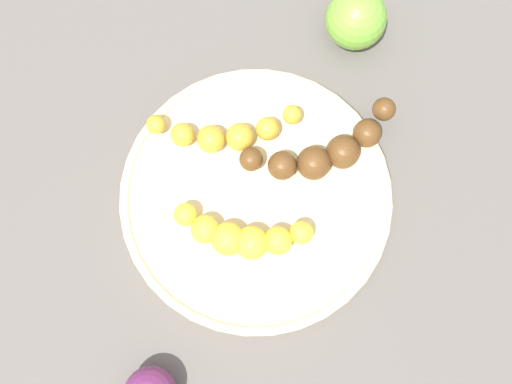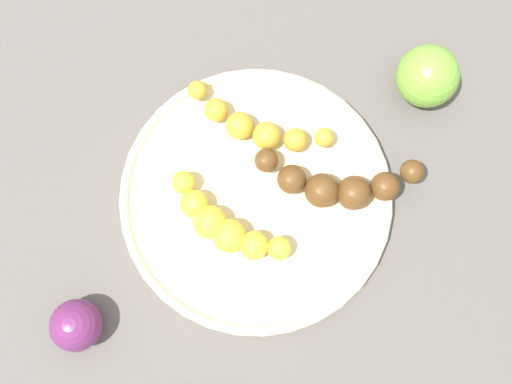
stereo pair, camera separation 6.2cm
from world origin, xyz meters
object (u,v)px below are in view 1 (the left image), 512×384
Objects in this scene: fruit_bowl at (256,197)px; banana_spotted at (225,133)px; banana_yellow at (241,236)px; apple_green at (356,19)px; banana_overripe at (325,151)px.

banana_spotted reaches higher than fruit_bowl.
banana_yellow is (0.01, 0.05, 0.02)m from fruit_bowl.
apple_green reaches higher than banana_yellow.
apple_green is at bearing 144.75° from banana_overripe.
fruit_bowl is 0.08m from banana_spotted.
banana_spotted is at bearing -122.53° from banana_overripe.
banana_spotted is at bearing 47.47° from apple_green.
banana_spotted is 0.19m from apple_green.
banana_overripe is 2.35× the size of apple_green.
fruit_bowl is 0.09m from banana_overripe.
banana_yellow is 2.10× the size of apple_green.
banana_overripe is at bearing -143.80° from fruit_bowl.
banana_yellow is 0.89× the size of banana_overripe.
banana_yellow reaches higher than banana_spotted.
banana_spotted is at bearing -58.61° from fruit_bowl.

